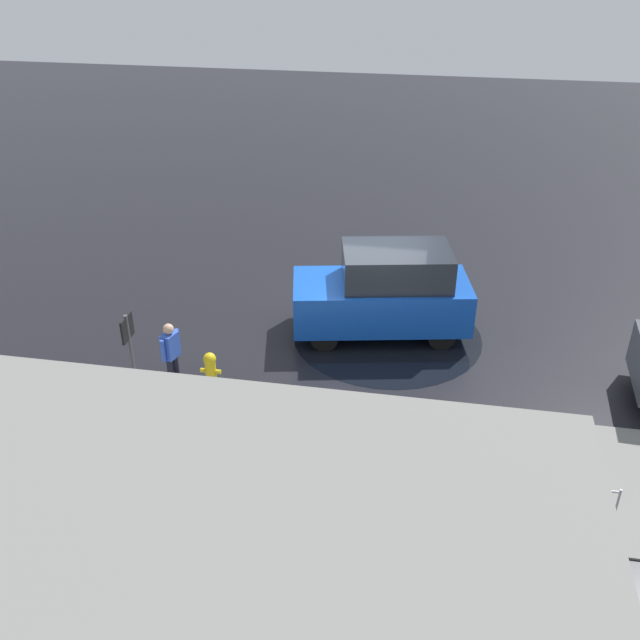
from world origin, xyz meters
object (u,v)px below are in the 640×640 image
Objects in this scene: moving_hatchback at (385,292)px; pedestrian at (171,347)px; fire_hydrant at (211,370)px; sign_post at (131,356)px.

moving_hatchback reaches higher than pedestrian.
moving_hatchback is 4.29m from fire_hydrant.
fire_hydrant is at bearing -121.22° from sign_post.
moving_hatchback is at bearing -134.00° from sign_post.
moving_hatchback is 5.18× the size of fire_hydrant.
moving_hatchback is 3.41× the size of pedestrian.
sign_post reaches higher than fire_hydrant.
sign_post is at bearing 58.78° from fire_hydrant.
pedestrian reaches higher than fire_hydrant.
pedestrian is (4.13, 2.50, -0.34)m from moving_hatchback.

